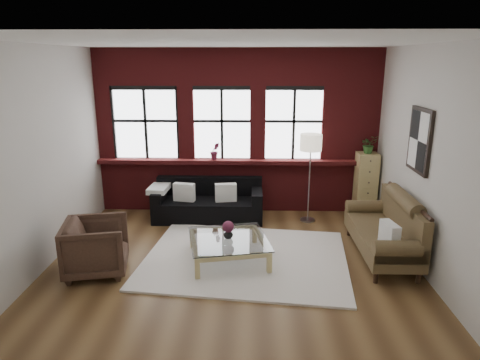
{
  "coord_description": "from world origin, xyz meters",
  "views": [
    {
      "loc": [
        0.26,
        -5.88,
        2.98
      ],
      "look_at": [
        0.1,
        0.6,
        1.15
      ],
      "focal_mm": 32.0,
      "sensor_mm": 36.0,
      "label": 1
    }
  ],
  "objects_px": {
    "drawer_chest": "(366,185)",
    "vase": "(228,234)",
    "dark_sofa": "(208,200)",
    "floor_lamp": "(310,175)",
    "vintage_settee": "(382,226)",
    "armchair": "(96,247)",
    "coffee_table": "(228,250)"
  },
  "relations": [
    {
      "from": "drawer_chest",
      "to": "vase",
      "type": "bearing_deg",
      "value": -141.27
    },
    {
      "from": "dark_sofa",
      "to": "vase",
      "type": "distance_m",
      "value": 1.87
    },
    {
      "from": "vase",
      "to": "floor_lamp",
      "type": "distance_m",
      "value": 2.3
    },
    {
      "from": "vintage_settee",
      "to": "drawer_chest",
      "type": "xyz_separation_m",
      "value": [
        0.21,
        1.85,
        0.12
      ]
    },
    {
      "from": "dark_sofa",
      "to": "armchair",
      "type": "height_order",
      "value": "armchair"
    },
    {
      "from": "coffee_table",
      "to": "drawer_chest",
      "type": "bearing_deg",
      "value": 38.73
    },
    {
      "from": "drawer_chest",
      "to": "floor_lamp",
      "type": "bearing_deg",
      "value": -164.31
    },
    {
      "from": "drawer_chest",
      "to": "floor_lamp",
      "type": "height_order",
      "value": "floor_lamp"
    },
    {
      "from": "vase",
      "to": "drawer_chest",
      "type": "bearing_deg",
      "value": 38.73
    },
    {
      "from": "vintage_settee",
      "to": "vase",
      "type": "xyz_separation_m",
      "value": [
        -2.36,
        -0.22,
        -0.06
      ]
    },
    {
      "from": "dark_sofa",
      "to": "drawer_chest",
      "type": "xyz_separation_m",
      "value": [
        3.05,
        0.26,
        0.26
      ]
    },
    {
      "from": "dark_sofa",
      "to": "armchair",
      "type": "relative_size",
      "value": 2.39
    },
    {
      "from": "dark_sofa",
      "to": "floor_lamp",
      "type": "bearing_deg",
      "value": -1.92
    },
    {
      "from": "coffee_table",
      "to": "drawer_chest",
      "type": "height_order",
      "value": "drawer_chest"
    },
    {
      "from": "vintage_settee",
      "to": "drawer_chest",
      "type": "height_order",
      "value": "drawer_chest"
    },
    {
      "from": "vase",
      "to": "drawer_chest",
      "type": "xyz_separation_m",
      "value": [
        2.57,
        2.06,
        0.18
      ]
    },
    {
      "from": "dark_sofa",
      "to": "armchair",
      "type": "xyz_separation_m",
      "value": [
        -1.4,
        -2.21,
        0.02
      ]
    },
    {
      "from": "coffee_table",
      "to": "dark_sofa",
      "type": "bearing_deg",
      "value": 104.84
    },
    {
      "from": "armchair",
      "to": "coffee_table",
      "type": "xyz_separation_m",
      "value": [
        1.87,
        0.4,
        -0.21
      ]
    },
    {
      "from": "dark_sofa",
      "to": "vase",
      "type": "xyz_separation_m",
      "value": [
        0.48,
        -1.81,
        0.08
      ]
    },
    {
      "from": "armchair",
      "to": "coffee_table",
      "type": "height_order",
      "value": "armchair"
    },
    {
      "from": "coffee_table",
      "to": "vase",
      "type": "xyz_separation_m",
      "value": [
        0.0,
        0.0,
        0.27
      ]
    },
    {
      "from": "vintage_settee",
      "to": "vase",
      "type": "distance_m",
      "value": 2.38
    },
    {
      "from": "vintage_settee",
      "to": "floor_lamp",
      "type": "distance_m",
      "value": 1.83
    },
    {
      "from": "coffee_table",
      "to": "floor_lamp",
      "type": "distance_m",
      "value": 2.37
    },
    {
      "from": "vintage_settee",
      "to": "drawer_chest",
      "type": "bearing_deg",
      "value": 83.54
    },
    {
      "from": "vintage_settee",
      "to": "armchair",
      "type": "bearing_deg",
      "value": -171.72
    },
    {
      "from": "armchair",
      "to": "drawer_chest",
      "type": "height_order",
      "value": "drawer_chest"
    },
    {
      "from": "vintage_settee",
      "to": "coffee_table",
      "type": "bearing_deg",
      "value": -174.74
    },
    {
      "from": "dark_sofa",
      "to": "floor_lamp",
      "type": "height_order",
      "value": "floor_lamp"
    },
    {
      "from": "coffee_table",
      "to": "vintage_settee",
      "type": "bearing_deg",
      "value": 5.26
    },
    {
      "from": "armchair",
      "to": "drawer_chest",
      "type": "bearing_deg",
      "value": -72.75
    }
  ]
}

